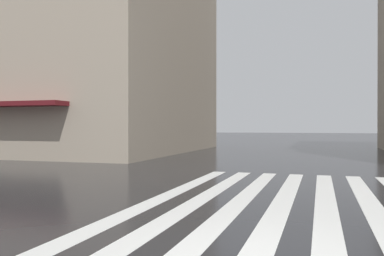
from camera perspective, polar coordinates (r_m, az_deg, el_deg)
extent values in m
cube|color=silver|center=(9.74, 24.26, -10.66)|extent=(13.00, 0.50, 0.01)
cube|color=silver|center=(9.68, 18.26, -10.72)|extent=(13.00, 0.50, 0.01)
cube|color=silver|center=(9.72, 12.25, -10.67)|extent=(13.00, 0.50, 0.01)
cube|color=silver|center=(9.86, 6.36, -10.51)|extent=(13.00, 0.50, 0.01)
cube|color=silver|center=(10.10, 0.69, -10.25)|extent=(13.00, 0.50, 0.01)
cube|color=silver|center=(10.43, -4.65, -9.91)|extent=(13.00, 0.50, 0.01)
cube|color=tan|center=(34.23, -19.25, 12.30)|extent=(17.60, 22.17, 17.99)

